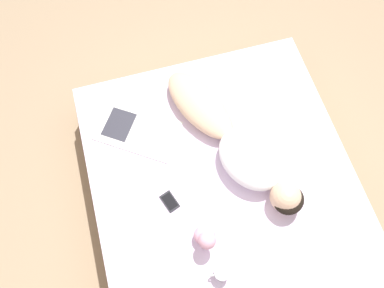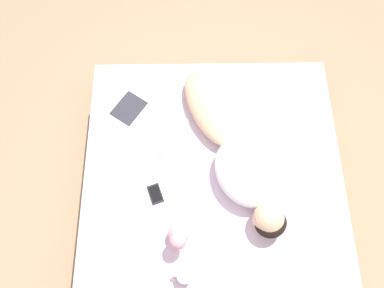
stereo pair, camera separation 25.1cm
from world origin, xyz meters
name	(u,v)px [view 1 (the left image)]	position (x,y,z in m)	size (l,w,h in m)	color
ground_plane	(220,200)	(0.00, 0.00, 0.00)	(12.00, 12.00, 0.00)	#9E8466
bed	(222,193)	(0.00, 0.00, 0.23)	(1.78, 2.03, 0.47)	tan
person	(237,144)	(-0.14, -0.21, 0.55)	(0.72, 1.28, 0.20)	#DBB28E
open_magazine	(137,130)	(0.48, -0.53, 0.47)	(0.64, 0.58, 0.01)	white
coffee_mug	(222,273)	(0.19, 0.53, 0.51)	(0.13, 0.09, 0.09)	white
cell_phone	(170,201)	(0.38, 0.02, 0.47)	(0.12, 0.15, 0.01)	black
plush_toy	(205,237)	(0.23, 0.31, 0.56)	(0.13, 0.16, 0.20)	#DB9EB2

